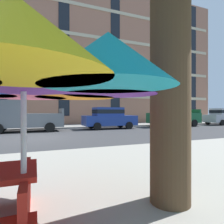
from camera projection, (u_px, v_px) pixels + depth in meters
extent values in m
plane|color=#38383A|center=(34.00, 138.00, 10.44)|extent=(120.00, 120.00, 0.00)
cube|color=gray|center=(34.00, 127.00, 16.75)|extent=(56.00, 3.60, 0.12)
cube|color=#A87056|center=(34.00, 60.00, 24.33)|extent=(45.85, 12.00, 16.00)
cube|color=beige|center=(34.00, 93.00, 18.74)|extent=(44.93, 0.08, 0.36)
cube|color=beige|center=(34.00, 61.00, 18.74)|extent=(44.93, 0.08, 0.36)
cube|color=beige|center=(34.00, 28.00, 18.73)|extent=(44.93, 0.08, 0.36)
cube|color=black|center=(0.00, 36.00, 17.67)|extent=(1.10, 0.06, 14.80)
cube|color=black|center=(64.00, 44.00, 19.82)|extent=(1.10, 0.06, 14.80)
cube|color=black|center=(115.00, 51.00, 21.97)|extent=(1.10, 0.06, 14.80)
cube|color=black|center=(157.00, 56.00, 24.13)|extent=(1.10, 0.06, 14.80)
cube|color=black|center=(193.00, 61.00, 26.28)|extent=(1.10, 0.06, 14.80)
cube|color=slate|center=(26.00, 120.00, 13.66)|extent=(5.10, 1.90, 0.96)
cube|color=slate|center=(8.00, 107.00, 13.25)|extent=(1.90, 1.75, 0.90)
cube|color=slate|center=(61.00, 111.00, 14.59)|extent=(0.16, 1.75, 0.36)
cylinder|color=black|center=(48.00, 126.00, 15.14)|extent=(0.68, 0.22, 0.68)
cylinder|color=black|center=(50.00, 127.00, 13.38)|extent=(0.68, 0.22, 0.68)
cylinder|color=black|center=(2.00, 127.00, 13.95)|extent=(0.68, 0.22, 0.68)
cube|color=navy|center=(110.00, 120.00, 16.07)|extent=(4.40, 1.76, 0.80)
cube|color=navy|center=(108.00, 112.00, 16.01)|extent=(2.30, 1.55, 0.68)
cube|color=black|center=(108.00, 112.00, 16.01)|extent=(2.32, 1.57, 0.32)
cylinder|color=black|center=(120.00, 124.00, 17.39)|extent=(0.60, 0.22, 0.60)
cylinder|color=black|center=(129.00, 125.00, 15.76)|extent=(0.60, 0.22, 0.60)
cylinder|color=black|center=(91.00, 125.00, 16.37)|extent=(0.60, 0.22, 0.60)
cylinder|color=black|center=(97.00, 126.00, 14.74)|extent=(0.60, 0.22, 0.60)
cube|color=#195933|center=(174.00, 118.00, 18.57)|extent=(5.10, 1.90, 0.96)
cube|color=#195933|center=(165.00, 108.00, 18.15)|extent=(1.90, 1.75, 0.90)
cube|color=#195933|center=(194.00, 111.00, 19.49)|extent=(0.16, 1.75, 0.36)
cylinder|color=black|center=(180.00, 122.00, 20.04)|extent=(0.68, 0.22, 0.68)
cylinder|color=black|center=(194.00, 123.00, 18.28)|extent=(0.68, 0.22, 0.68)
cylinder|color=black|center=(154.00, 123.00, 18.85)|extent=(0.68, 0.22, 0.68)
cylinder|color=black|center=(167.00, 124.00, 17.09)|extent=(0.68, 0.22, 0.68)
cube|color=#A8AAB2|center=(224.00, 118.00, 21.11)|extent=(4.40, 1.76, 0.80)
cube|color=#A8AAB2|center=(223.00, 112.00, 21.05)|extent=(2.30, 1.55, 0.68)
cube|color=black|center=(223.00, 112.00, 21.05)|extent=(2.32, 1.57, 0.32)
cylinder|color=black|center=(208.00, 122.00, 21.41)|extent=(0.60, 0.22, 0.60)
cylinder|color=black|center=(222.00, 123.00, 19.78)|extent=(0.60, 0.22, 0.60)
cylinder|color=silver|center=(24.00, 146.00, 2.06)|extent=(0.06, 0.06, 2.12)
cone|color=#662D9E|center=(110.00, 76.00, 2.43)|extent=(1.18, 1.18, 0.48)
cone|color=orange|center=(76.00, 82.00, 2.97)|extent=(1.18, 1.18, 0.48)
cone|color=#E5668C|center=(27.00, 82.00, 2.97)|extent=(1.18, 1.18, 0.48)
cone|color=yellow|center=(15.00, 35.00, 1.14)|extent=(1.18, 1.18, 0.48)
cone|color=#199EB2|center=(108.00, 59.00, 1.67)|extent=(1.18, 1.18, 0.48)
cone|color=#662D9E|center=(24.00, 65.00, 2.06)|extent=(1.48, 1.48, 0.56)
cube|color=red|center=(26.00, 201.00, 2.27)|extent=(0.09, 1.40, 0.74)
cylinder|color=#4C3823|center=(170.00, 73.00, 2.78)|extent=(0.57, 0.57, 3.98)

